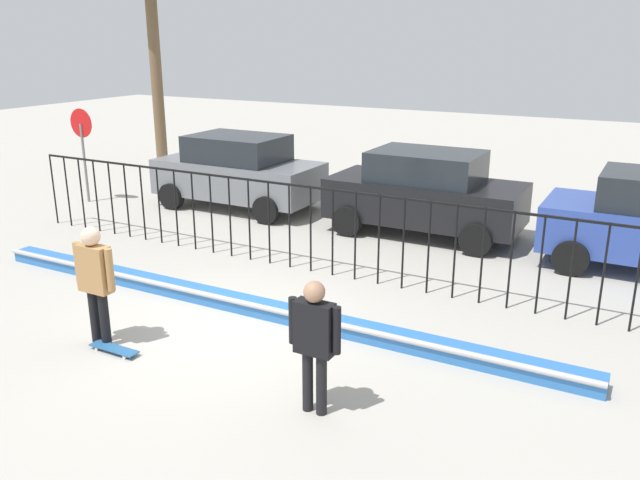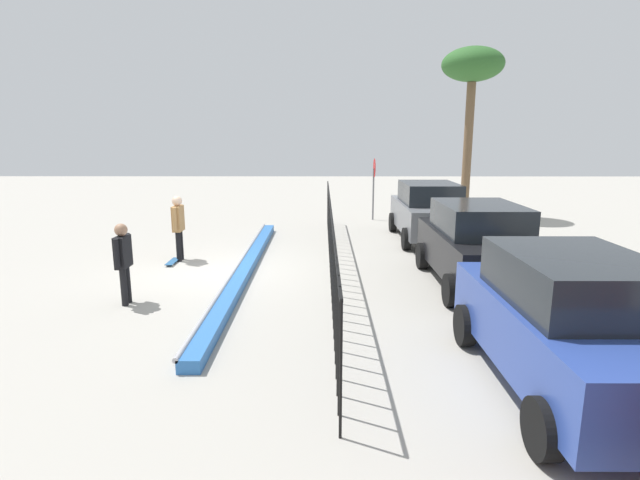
% 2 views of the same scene
% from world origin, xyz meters
% --- Properties ---
extents(ground_plane, '(60.00, 60.00, 0.00)m').
position_xyz_m(ground_plane, '(0.00, 0.00, 0.00)').
color(ground_plane, '#ADA89E').
extents(bowl_coping_ledge, '(11.00, 0.40, 0.27)m').
position_xyz_m(bowl_coping_ledge, '(0.00, 0.79, 0.12)').
color(bowl_coping_ledge, '#2D6BB7').
rests_on(bowl_coping_ledge, ground).
extents(perimeter_fence, '(14.04, 0.04, 1.67)m').
position_xyz_m(perimeter_fence, '(0.00, 2.96, 1.04)').
color(perimeter_fence, black).
rests_on(perimeter_fence, ground).
extents(skateboarder, '(0.73, 0.27, 1.80)m').
position_xyz_m(skateboarder, '(-1.20, -1.20, 1.08)').
color(skateboarder, black).
rests_on(skateboarder, ground).
extents(skateboard, '(0.80, 0.20, 0.07)m').
position_xyz_m(skateboard, '(-0.84, -1.31, 0.06)').
color(skateboard, '#26598C').
rests_on(skateboard, ground).
extents(camera_operator, '(0.68, 0.26, 1.69)m').
position_xyz_m(camera_operator, '(2.42, -1.28, 1.01)').
color(camera_operator, black).
rests_on(camera_operator, ground).
extents(parked_car_gray, '(4.30, 2.12, 1.90)m').
position_xyz_m(parked_car_gray, '(-3.99, 6.26, 0.97)').
color(parked_car_gray, slate).
rests_on(parked_car_gray, ground).
extents(parked_car_black, '(4.30, 2.12, 1.90)m').
position_xyz_m(parked_car_black, '(1.07, 6.31, 0.97)').
color(parked_car_black, black).
rests_on(parked_car_black, ground).
extents(parked_car_blue, '(4.30, 2.12, 1.90)m').
position_xyz_m(parked_car_blue, '(5.87, 6.07, 0.97)').
color(parked_car_blue, '#2D479E').
rests_on(parked_car_blue, ground).
extents(stop_sign, '(0.76, 0.07, 2.50)m').
position_xyz_m(stop_sign, '(-7.97, 4.85, 1.62)').
color(stop_sign, slate).
rests_on(stop_sign, ground).
extents(palm_tree_short, '(2.49, 2.49, 6.91)m').
position_xyz_m(palm_tree_short, '(-8.85, 8.83, 5.96)').
color(palm_tree_short, brown).
rests_on(palm_tree_short, ground).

